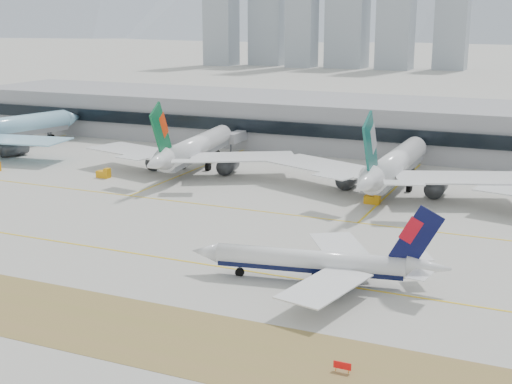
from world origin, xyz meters
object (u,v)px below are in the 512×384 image
at_px(widebody_eva, 194,150).
at_px(terminal, 353,123).
at_px(widebody_cathay, 393,167).
at_px(taxiing_airliner, 319,263).

relative_size(widebody_eva, terminal, 0.22).
distance_m(widebody_cathay, terminal, 60.73).
bearing_deg(widebody_cathay, taxiing_airliner, -176.68).
xyz_separation_m(widebody_cathay, terminal, (-26.08, 54.82, 1.49)).
distance_m(widebody_eva, widebody_cathay, 55.35).
height_order(taxiing_airliner, terminal, terminal).
distance_m(widebody_eva, terminal, 61.16).
relative_size(widebody_cathay, terminal, 0.23).
relative_size(taxiing_airliner, terminal, 0.15).
height_order(taxiing_airliner, widebody_eva, widebody_eva).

